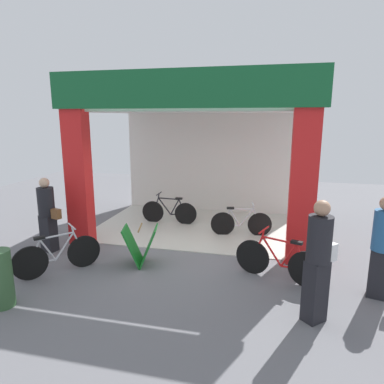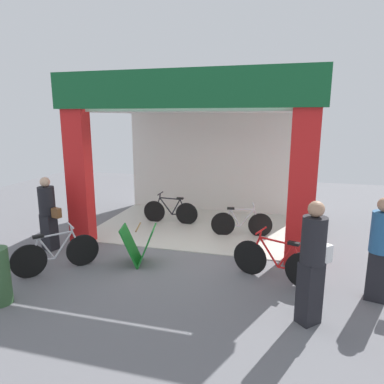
% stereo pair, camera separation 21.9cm
% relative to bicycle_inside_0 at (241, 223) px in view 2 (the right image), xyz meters
% --- Properties ---
extents(ground_plane, '(18.72, 18.72, 0.00)m').
position_rel_bicycle_inside_0_xyz_m(ground_plane, '(-1.14, -1.34, -0.33)').
color(ground_plane, slate).
rests_on(ground_plane, ground).
extents(shop_facade, '(5.56, 3.84, 3.80)m').
position_rel_bicycle_inside_0_xyz_m(shop_facade, '(-1.14, 0.41, 1.70)').
color(shop_facade, beige).
rests_on(shop_facade, ground).
extents(bicycle_inside_0, '(1.48, 0.41, 0.83)m').
position_rel_bicycle_inside_0_xyz_m(bicycle_inside_0, '(0.00, 0.00, 0.00)').
color(bicycle_inside_0, black).
rests_on(bicycle_inside_0, ground).
extents(bicycle_inside_1, '(1.54, 0.42, 0.85)m').
position_rel_bicycle_inside_0_xyz_m(bicycle_inside_1, '(-2.02, 0.54, 0.01)').
color(bicycle_inside_1, black).
rests_on(bicycle_inside_1, ground).
extents(bicycle_parked_0, '(1.57, 0.61, 0.91)m').
position_rel_bicycle_inside_0_xyz_m(bicycle_parked_0, '(0.89, -2.23, 0.03)').
color(bicycle_parked_0, black).
rests_on(bicycle_parked_0, ground).
extents(bicycle_parked_1, '(1.10, 1.22, 0.88)m').
position_rel_bicycle_inside_0_xyz_m(bicycle_parked_1, '(-3.15, -2.90, 0.02)').
color(bicycle_parked_1, black).
rests_on(bicycle_parked_1, ground).
extents(sandwich_board_sign, '(0.78, 0.69, 0.79)m').
position_rel_bicycle_inside_0_xyz_m(sandwich_board_sign, '(-1.77, -2.18, 0.06)').
color(sandwich_board_sign, '#197226').
rests_on(sandwich_board_sign, ground).
extents(pedestrian_0, '(0.60, 0.41, 1.70)m').
position_rel_bicycle_inside_0_xyz_m(pedestrian_0, '(2.48, -2.47, 0.55)').
color(pedestrian_0, black).
rests_on(pedestrian_0, ground).
extents(pedestrian_1, '(0.61, 0.43, 1.63)m').
position_rel_bicycle_inside_0_xyz_m(pedestrian_1, '(-3.99, -1.96, 0.51)').
color(pedestrian_1, black).
rests_on(pedestrian_1, ground).
extents(pedestrian_2, '(0.53, 0.52, 1.80)m').
position_rel_bicycle_inside_0_xyz_m(pedestrian_2, '(1.39, -3.41, 0.60)').
color(pedestrian_2, black).
rests_on(pedestrian_2, ground).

